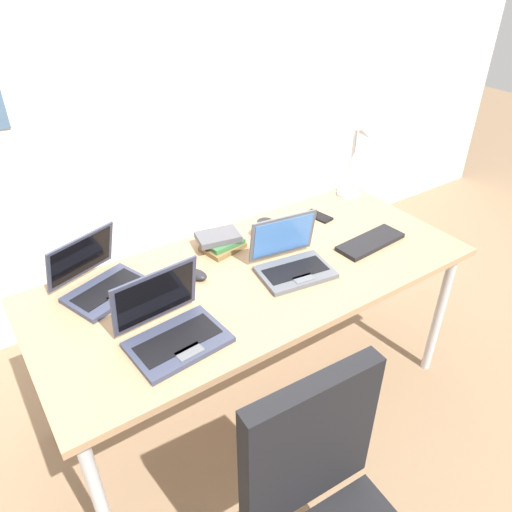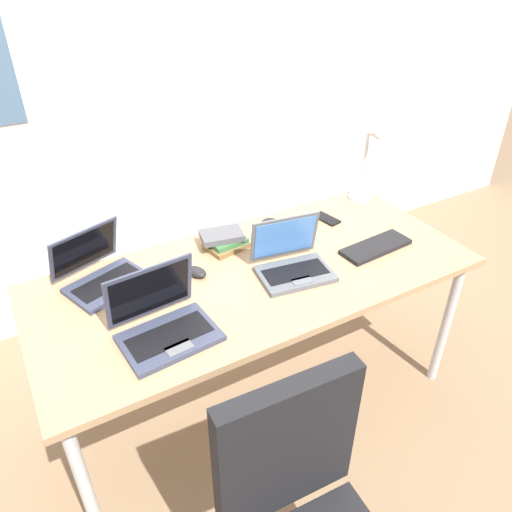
% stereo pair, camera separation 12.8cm
% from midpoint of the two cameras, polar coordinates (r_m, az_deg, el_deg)
% --- Properties ---
extents(ground_plane, '(12.00, 12.00, 0.00)m').
position_cam_midpoint_polar(ground_plane, '(2.51, 1.52, -15.83)').
color(ground_plane, '#7A6047').
extents(wall_back, '(6.00, 0.13, 2.60)m').
position_cam_midpoint_polar(wall_back, '(2.70, -10.96, 20.09)').
color(wall_back, silver).
rests_on(wall_back, ground_plane).
extents(desk, '(1.80, 0.80, 0.74)m').
position_cam_midpoint_polar(desk, '(2.04, 1.80, -3.24)').
color(desk, '#9E7A56').
rests_on(desk, ground_plane).
extents(desk_lamp, '(0.12, 0.18, 0.40)m').
position_cam_midpoint_polar(desk_lamp, '(2.54, 14.40, 10.16)').
color(desk_lamp, silver).
rests_on(desk_lamp, desk).
extents(laptop_front_left, '(0.37, 0.35, 0.22)m').
position_cam_midpoint_polar(laptop_front_left, '(2.00, -15.83, -1.98)').
color(laptop_front_left, '#33384C').
rests_on(laptop_front_left, desk).
extents(laptop_back_left, '(0.34, 0.29, 0.24)m').
position_cam_midpoint_polar(laptop_back_left, '(1.71, -8.56, -7.75)').
color(laptop_back_left, '#33384C').
rests_on(laptop_back_left, desk).
extents(laptop_mid_desk, '(0.32, 0.28, 0.22)m').
position_cam_midpoint_polar(laptop_mid_desk, '(2.00, 6.01, -0.77)').
color(laptop_mid_desk, '#515459').
rests_on(laptop_mid_desk, desk).
extents(external_keyboard, '(0.34, 0.14, 0.02)m').
position_cam_midpoint_polar(external_keyboard, '(2.23, 15.32, 0.99)').
color(external_keyboard, black).
rests_on(external_keyboard, desk).
extents(computer_mouse, '(0.09, 0.11, 0.03)m').
position_cam_midpoint_polar(computer_mouse, '(1.99, -5.11, -1.88)').
color(computer_mouse, black).
rests_on(computer_mouse, desk).
extents(cell_phone, '(0.09, 0.15, 0.01)m').
position_cam_midpoint_polar(cell_phone, '(2.41, 9.67, 4.27)').
color(cell_phone, black).
rests_on(cell_phone, desk).
extents(book_stack, '(0.21, 0.18, 0.07)m').
position_cam_midpoint_polar(book_stack, '(2.15, -1.98, 1.83)').
color(book_stack, brown).
rests_on(book_stack, desk).
extents(coffee_mug, '(0.11, 0.08, 0.09)m').
position_cam_midpoint_polar(coffee_mug, '(2.20, 3.35, 2.96)').
color(coffee_mug, black).
rests_on(coffee_mug, desk).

